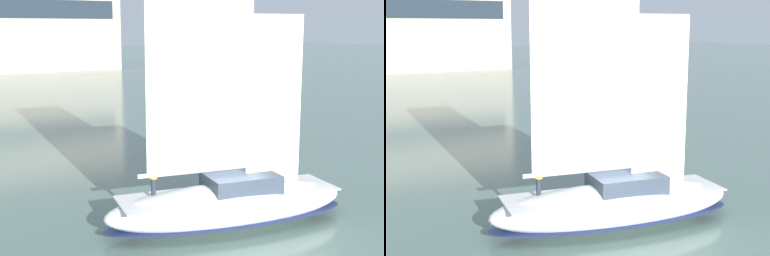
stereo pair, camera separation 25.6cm
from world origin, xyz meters
The scene contains 5 objects.
ground_plane centered at (0.00, 0.00, 0.00)m, with size 400.00×400.00×0.00m, color slate.
waterfront_building centered at (15.37, 88.85, 10.99)m, with size 35.85×15.83×21.91m.
sailboat_main centered at (0.02, 0.00, 1.18)m, with size 11.43×5.24×15.15m.
sailboat_moored_near_marina centered at (29.29, 49.76, 0.53)m, with size 5.72×3.98×7.76m.
channel_buoy centered at (13.99, 14.23, 0.76)m, with size 1.06×1.06×1.92m.
Camera 1 is at (-13.09, -17.76, 8.50)m, focal length 50.00 mm.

